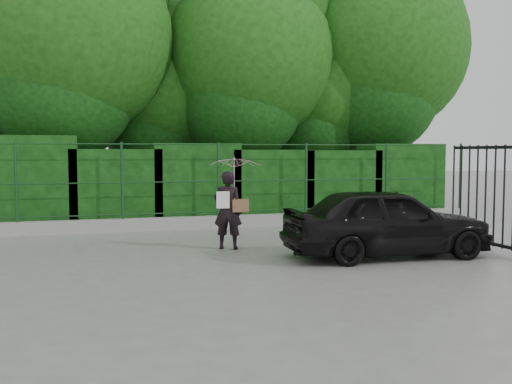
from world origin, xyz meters
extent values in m
plane|color=gray|center=(0.00, 0.00, 0.00)|extent=(80.00, 80.00, 0.00)
cube|color=#9E9E99|center=(0.00, 4.50, 0.15)|extent=(14.00, 0.25, 0.30)
cylinder|color=#153D1A|center=(-4.20, 4.50, 1.20)|extent=(0.06, 0.06, 1.80)
cylinder|color=#153D1A|center=(-1.90, 4.50, 1.20)|extent=(0.06, 0.06, 1.80)
cylinder|color=#153D1A|center=(0.40, 4.50, 1.20)|extent=(0.06, 0.06, 1.80)
cylinder|color=#153D1A|center=(2.70, 4.50, 1.20)|extent=(0.06, 0.06, 1.80)
cylinder|color=#153D1A|center=(5.00, 4.50, 1.20)|extent=(0.06, 0.06, 1.80)
cylinder|color=#153D1A|center=(7.30, 4.50, 1.20)|extent=(0.06, 0.06, 1.80)
cylinder|color=#153D1A|center=(0.00, 4.50, 0.40)|extent=(13.60, 0.03, 0.03)
cylinder|color=#153D1A|center=(0.00, 4.50, 1.15)|extent=(13.60, 0.03, 0.03)
cylinder|color=#153D1A|center=(0.00, 4.50, 2.05)|extent=(13.60, 0.03, 0.03)
cube|color=black|center=(-4.00, 5.50, 1.13)|extent=(2.20, 1.20, 2.25)
cube|color=black|center=(-2.00, 5.50, 0.97)|extent=(2.20, 1.20, 1.94)
cube|color=black|center=(0.00, 5.50, 1.04)|extent=(2.20, 1.20, 2.08)
cube|color=black|center=(2.00, 5.50, 0.96)|extent=(2.20, 1.20, 1.93)
cube|color=black|center=(4.00, 5.50, 0.96)|extent=(2.20, 1.20, 1.91)
cube|color=black|center=(6.00, 5.50, 1.05)|extent=(2.20, 1.20, 2.10)
cylinder|color=black|center=(-3.00, 7.20, 2.25)|extent=(0.36, 0.36, 4.50)
sphere|color=#14470F|center=(-3.00, 7.20, 4.95)|extent=(5.40, 5.40, 5.40)
cylinder|color=black|center=(-0.50, 8.50, 1.62)|extent=(0.36, 0.36, 3.25)
sphere|color=#14470F|center=(-0.50, 8.50, 3.58)|extent=(3.90, 3.90, 3.90)
cylinder|color=black|center=(2.00, 7.50, 2.12)|extent=(0.36, 0.36, 4.25)
sphere|color=#14470F|center=(2.00, 7.50, 4.68)|extent=(5.10, 5.10, 5.10)
cylinder|color=black|center=(4.50, 8.20, 1.75)|extent=(0.36, 0.36, 3.50)
sphere|color=#14470F|center=(4.50, 8.20, 3.85)|extent=(4.20, 4.20, 4.20)
cylinder|color=black|center=(6.50, 7.80, 2.38)|extent=(0.36, 0.36, 4.75)
sphere|color=#14470F|center=(6.50, 7.80, 5.23)|extent=(5.70, 5.70, 5.70)
cube|color=black|center=(4.60, -0.05, 0.15)|extent=(0.05, 2.00, 0.06)
cube|color=black|center=(4.60, -0.05, 1.95)|extent=(0.05, 2.00, 0.06)
cylinder|color=black|center=(4.60, -0.50, 1.05)|extent=(0.04, 0.04, 1.90)
cylinder|color=black|center=(4.60, -0.25, 1.05)|extent=(0.04, 0.04, 1.90)
cylinder|color=black|center=(4.60, 0.00, 1.05)|extent=(0.04, 0.04, 1.90)
cylinder|color=black|center=(4.60, 0.25, 1.05)|extent=(0.04, 0.04, 1.90)
cylinder|color=black|center=(4.60, 0.50, 1.05)|extent=(0.04, 0.04, 1.90)
cylinder|color=black|center=(4.60, 0.75, 1.05)|extent=(0.04, 0.04, 1.90)
cylinder|color=black|center=(4.60, 1.00, 1.05)|extent=(0.04, 0.04, 1.90)
imported|color=black|center=(-0.09, 1.44, 0.76)|extent=(0.65, 0.55, 1.51)
imported|color=silver|center=(0.06, 1.49, 1.33)|extent=(1.00, 1.01, 0.91)
cube|color=brown|center=(0.13, 1.36, 0.84)|extent=(0.32, 0.15, 0.24)
cube|color=white|center=(-0.21, 1.32, 0.96)|extent=(0.25, 0.02, 0.32)
imported|color=black|center=(2.44, -0.11, 0.63)|extent=(3.73, 1.61, 1.26)
camera|label=1|loc=(-2.61, -9.14, 1.86)|focal=40.00mm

